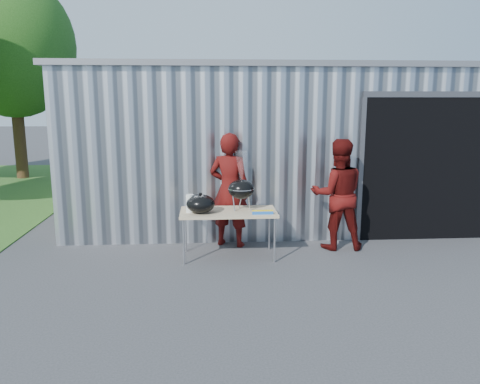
{
  "coord_description": "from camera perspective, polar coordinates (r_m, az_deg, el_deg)",
  "views": [
    {
      "loc": [
        -0.57,
        -6.18,
        2.45
      ],
      "look_at": [
        -0.09,
        0.94,
        1.05
      ],
      "focal_mm": 35.0,
      "sensor_mm": 36.0,
      "label": 1
    }
  ],
  "objects": [
    {
      "name": "tree_far",
      "position": [
        16.37,
        -26.11,
        15.67
      ],
      "size": [
        3.76,
        3.76,
        6.24
      ],
      "color": "#442D19",
      "rests_on": "ground"
    },
    {
      "name": "person_bystander",
      "position": [
        7.91,
        11.82,
        -0.29
      ],
      "size": [
        0.94,
        0.75,
        1.84
      ],
      "primitive_type": "imported",
      "rotation": [
        0.0,
        0.0,
        3.08
      ],
      "color": "#480B09",
      "rests_on": "ground"
    },
    {
      "name": "building",
      "position": [
        10.9,
        4.02,
        6.3
      ],
      "size": [
        8.2,
        6.2,
        3.1
      ],
      "color": "silver",
      "rests_on": "ground"
    },
    {
      "name": "kettle_grill",
      "position": [
        7.31,
        0.15,
        1.05
      ],
      "size": [
        0.42,
        0.42,
        0.93
      ],
      "color": "black",
      "rests_on": "folding_table"
    },
    {
      "name": "white_tub",
      "position": [
        7.49,
        -5.7,
        -1.68
      ],
      "size": [
        0.2,
        0.15,
        0.1
      ],
      "primitive_type": "cube",
      "color": "white",
      "rests_on": "folding_table"
    },
    {
      "name": "folding_table",
      "position": [
        7.33,
        -1.43,
        -2.63
      ],
      "size": [
        1.5,
        0.75,
        0.75
      ],
      "color": "tan",
      "rests_on": "ground"
    },
    {
      "name": "foil_box",
      "position": [
        7.11,
        2.78,
        -2.48
      ],
      "size": [
        0.32,
        0.05,
        0.06
      ],
      "color": "blue",
      "rests_on": "folding_table"
    },
    {
      "name": "grill_lid",
      "position": [
        7.19,
        -4.82,
        -1.44
      ],
      "size": [
        0.44,
        0.44,
        0.32
      ],
      "color": "black",
      "rests_on": "folding_table"
    },
    {
      "name": "ground",
      "position": [
        6.67,
        1.36,
        -10.45
      ],
      "size": [
        80.0,
        80.0,
        0.0
      ],
      "primitive_type": "plane",
      "color": "#363639"
    },
    {
      "name": "person_cook",
      "position": [
        7.88,
        -1.26,
        0.24
      ],
      "size": [
        0.83,
        0.69,
        1.93
      ],
      "primitive_type": "imported",
      "rotation": [
        0.0,
        0.0,
        2.76
      ],
      "color": "#480B09",
      "rests_on": "ground"
    },
    {
      "name": "paper_towels",
      "position": [
        7.24,
        -6.13,
        -1.4
      ],
      "size": [
        0.12,
        0.12,
        0.28
      ],
      "primitive_type": "cylinder",
      "color": "white",
      "rests_on": "folding_table"
    }
  ]
}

